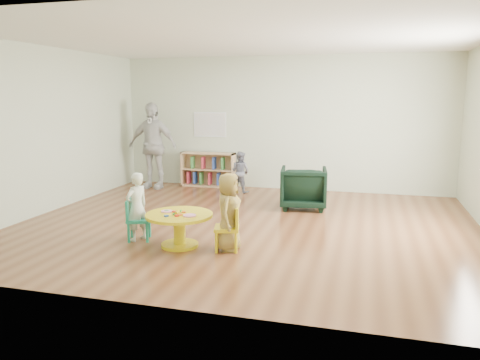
{
  "coord_description": "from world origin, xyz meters",
  "views": [
    {
      "loc": [
        1.77,
        -6.8,
        1.98
      ],
      "look_at": [
        -0.01,
        -0.3,
        0.76
      ],
      "focal_mm": 35.0,
      "sensor_mm": 36.0,
      "label": 1
    }
  ],
  "objects": [
    {
      "name": "bookshelf",
      "position": [
        -1.61,
        2.86,
        0.37
      ],
      "size": [
        1.2,
        0.3,
        0.75
      ],
      "color": "tan",
      "rests_on": "ground"
    },
    {
      "name": "adult_caretaker",
      "position": [
        -2.69,
        2.35,
        0.92
      ],
      "size": [
        1.08,
        0.46,
        1.84
      ],
      "primitive_type": "imported",
      "rotation": [
        0.0,
        0.0,
        -0.01
      ],
      "color": "silver",
      "rests_on": "ground"
    },
    {
      "name": "armchair",
      "position": [
        0.7,
        1.34,
        0.37
      ],
      "size": [
        0.89,
        0.91,
        0.74
      ],
      "primitive_type": "imported",
      "rotation": [
        0.0,
        0.0,
        3.27
      ],
      "color": "black",
      "rests_on": "ground"
    },
    {
      "name": "toddler",
      "position": [
        -0.74,
        2.39,
        0.43
      ],
      "size": [
        0.5,
        0.44,
        0.85
      ],
      "primitive_type": "imported",
      "rotation": [
        0.0,
        0.0,
        2.8
      ],
      "color": "#171C3A",
      "rests_on": "ground"
    },
    {
      "name": "child_right",
      "position": [
        0.09,
        -1.22,
        0.51
      ],
      "size": [
        0.34,
        0.51,
        1.01
      ],
      "primitive_type": "imported",
      "rotation": [
        0.0,
        0.0,
        1.61
      ],
      "color": "yellow",
      "rests_on": "ground"
    },
    {
      "name": "kid_chair_left",
      "position": [
        -1.28,
        -1.15,
        0.31
      ],
      "size": [
        0.39,
        0.39,
        0.58
      ],
      "rotation": [
        0.0,
        0.0,
        -1.25
      ],
      "color": "#178363",
      "rests_on": "ground"
    },
    {
      "name": "child_left",
      "position": [
        -1.25,
        -1.15,
        0.48
      ],
      "size": [
        0.35,
        0.41,
        0.95
      ],
      "primitive_type": "imported",
      "rotation": [
        0.0,
        0.0,
        -1.99
      ],
      "color": "silver",
      "rests_on": "ground"
    },
    {
      "name": "room",
      "position": [
        0.01,
        0.0,
        1.89
      ],
      "size": [
        7.1,
        7.0,
        2.8
      ],
      "color": "brown",
      "rests_on": "ground"
    },
    {
      "name": "activity_table",
      "position": [
        -0.59,
        -1.25,
        0.31
      ],
      "size": [
        0.89,
        0.89,
        0.49
      ],
      "rotation": [
        0.0,
        0.0,
        -0.24
      ],
      "color": "gold",
      "rests_on": "ground"
    },
    {
      "name": "kid_chair_right",
      "position": [
        0.11,
        -1.23,
        0.31
      ],
      "size": [
        0.38,
        0.38,
        0.58
      ],
      "rotation": [
        0.0,
        0.0,
        1.8
      ],
      "color": "gold",
      "rests_on": "ground"
    },
    {
      "name": "alphabet_poster",
      "position": [
        -1.6,
        2.98,
        1.35
      ],
      "size": [
        0.74,
        0.01,
        0.54
      ],
      "color": "white",
      "rests_on": "ground"
    }
  ]
}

